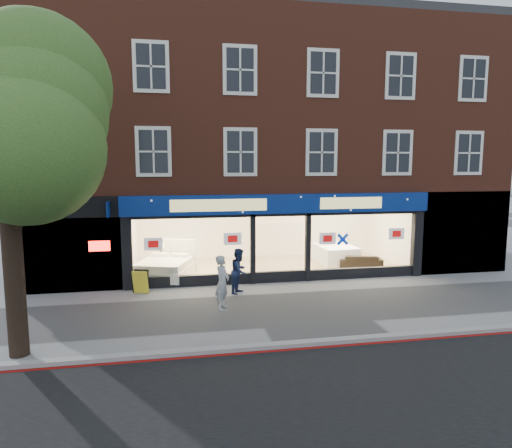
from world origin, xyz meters
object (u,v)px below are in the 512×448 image
object	(u,v)px
sofa	(360,261)
pedestrian_grey	(222,282)
a_board	(141,282)
pedestrian_blue	(239,271)
mattress_stack	(335,254)
display_bed	(165,267)

from	to	relation	value
sofa	pedestrian_grey	distance (m)	7.51
a_board	pedestrian_grey	distance (m)	3.39
a_board	pedestrian_blue	world-z (taller)	pedestrian_blue
sofa	pedestrian_grey	size ratio (longest dim) A/B	1.06
a_board	sofa	bearing A→B (deg)	29.53
a_board	pedestrian_blue	distance (m)	3.39
mattress_stack	pedestrian_grey	xyz separation A→B (m)	(-5.52, -5.12, 0.35)
display_bed	pedestrian_blue	size ratio (longest dim) A/B	1.77
display_bed	sofa	size ratio (longest dim) A/B	1.56
pedestrian_blue	a_board	bearing A→B (deg)	111.56
a_board	pedestrian_grey	size ratio (longest dim) A/B	0.49
display_bed	pedestrian_blue	world-z (taller)	pedestrian_blue
display_bed	pedestrian_grey	size ratio (longest dim) A/B	1.66
pedestrian_grey	sofa	bearing A→B (deg)	-28.31
mattress_stack	a_board	xyz separation A→B (m)	(-8.07, -2.93, -0.07)
display_bed	pedestrian_grey	bearing A→B (deg)	-47.73
sofa	pedestrian_blue	distance (m)	6.06
mattress_stack	sofa	bearing A→B (deg)	-53.70
mattress_stack	a_board	size ratio (longest dim) A/B	2.44
pedestrian_blue	pedestrian_grey	bearing A→B (deg)	-173.94
pedestrian_blue	sofa	bearing A→B (deg)	-33.50
display_bed	pedestrian_blue	bearing A→B (deg)	-25.43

